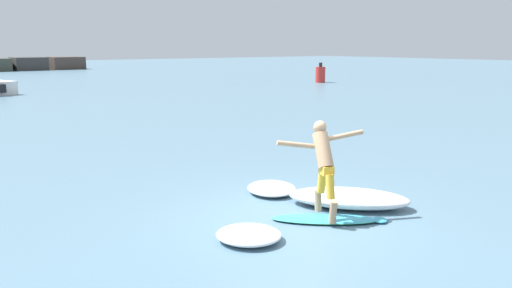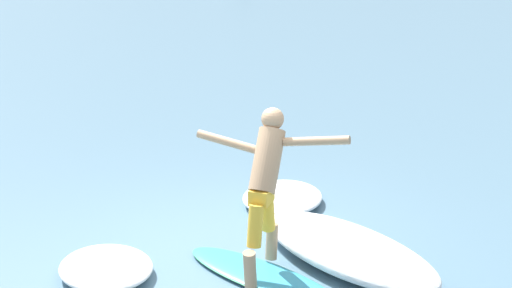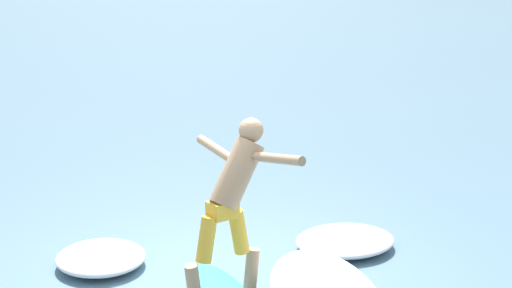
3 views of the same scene
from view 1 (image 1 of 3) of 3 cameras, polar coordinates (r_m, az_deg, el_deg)
The scene contains 7 objects.
ground_plane at distance 9.44m, azimuth 3.60°, elevation -8.23°, with size 200.00×200.00×0.00m, color slate.
surfboard at distance 9.26m, azimuth 8.11°, elevation -8.48°, with size 1.89×1.68×0.21m.
surfer at distance 9.08m, azimuth 7.72°, elevation -1.84°, with size 1.59×1.04×1.73m.
channel_marker_buoy at distance 43.15m, azimuth 7.36°, elevation 7.90°, with size 0.83×0.83×1.68m.
wave_foam_at_tail at distance 10.84m, azimuth 1.79°, elevation -5.08°, with size 1.39×1.47×0.20m.
wave_foam_at_nose at distance 8.28m, azimuth -0.84°, elevation -10.33°, with size 1.43×1.44×0.20m.
wave_foam_beside at distance 10.08m, azimuth 10.53°, elevation -6.10°, with size 2.31×2.45×0.34m.
Camera 1 is at (-5.76, -6.79, 3.15)m, focal length 35.00 mm.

